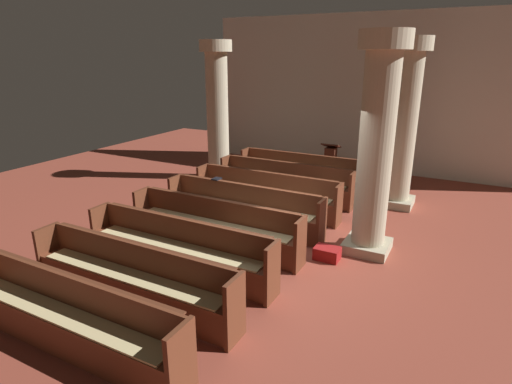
{
  "coord_description": "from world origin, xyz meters",
  "views": [
    {
      "loc": [
        2.79,
        -6.49,
        3.35
      ],
      "look_at": [
        -0.89,
        0.51,
        0.75
      ],
      "focal_mm": 29.26,
      "sensor_mm": 36.0,
      "label": 1
    }
  ],
  "objects_px": {
    "lectern": "(330,165)",
    "kneeler_box_red": "(327,253)",
    "pew_row_4": "(214,224)",
    "pew_row_0": "(301,170)",
    "hymn_book": "(217,179)",
    "pew_row_1": "(285,180)",
    "pillar_aisle_side": "(404,122)",
    "pew_row_6": "(131,275)",
    "pew_row_3": "(243,206)",
    "pillar_far_side": "(217,109)",
    "pew_row_7": "(67,315)",
    "pew_row_2": "(266,192)",
    "pew_row_5": "(178,246)",
    "pillar_aisle_rear": "(376,145)"
  },
  "relations": [
    {
      "from": "pillar_far_side",
      "to": "kneeler_box_red",
      "type": "bearing_deg",
      "value": -37.98
    },
    {
      "from": "pew_row_5",
      "to": "kneeler_box_red",
      "type": "bearing_deg",
      "value": 38.92
    },
    {
      "from": "pew_row_4",
      "to": "hymn_book",
      "type": "height_order",
      "value": "hymn_book"
    },
    {
      "from": "pillar_aisle_side",
      "to": "pew_row_0",
      "type": "bearing_deg",
      "value": 174.68
    },
    {
      "from": "pillar_aisle_side",
      "to": "kneeler_box_red",
      "type": "bearing_deg",
      "value": -98.85
    },
    {
      "from": "pew_row_6",
      "to": "pillar_aisle_side",
      "type": "relative_size",
      "value": 0.9
    },
    {
      "from": "pillar_aisle_side",
      "to": "pew_row_1",
      "type": "bearing_deg",
      "value": -161.94
    },
    {
      "from": "pillar_aisle_rear",
      "to": "hymn_book",
      "type": "bearing_deg",
      "value": 179.22
    },
    {
      "from": "pew_row_0",
      "to": "pew_row_2",
      "type": "bearing_deg",
      "value": -90.0
    },
    {
      "from": "pew_row_6",
      "to": "pillar_far_side",
      "type": "xyz_separation_m",
      "value": [
        -2.42,
        6.02,
        1.46
      ]
    },
    {
      "from": "pew_row_1",
      "to": "pillar_aisle_side",
      "type": "distance_m",
      "value": 2.98
    },
    {
      "from": "pew_row_1",
      "to": "pillar_aisle_side",
      "type": "bearing_deg",
      "value": 18.06
    },
    {
      "from": "lectern",
      "to": "pew_row_3",
      "type": "bearing_deg",
      "value": -97.05
    },
    {
      "from": "pew_row_0",
      "to": "pillar_far_side",
      "type": "xyz_separation_m",
      "value": [
        -2.42,
        -0.2,
        1.46
      ]
    },
    {
      "from": "pew_row_3",
      "to": "kneeler_box_red",
      "type": "xyz_separation_m",
      "value": [
        1.95,
        -0.5,
        -0.37
      ]
    },
    {
      "from": "pew_row_5",
      "to": "pillar_far_side",
      "type": "xyz_separation_m",
      "value": [
        -2.42,
        4.99,
        1.46
      ]
    },
    {
      "from": "pew_row_1",
      "to": "pillar_aisle_side",
      "type": "relative_size",
      "value": 0.9
    },
    {
      "from": "pew_row_7",
      "to": "lectern",
      "type": "relative_size",
      "value": 3.12
    },
    {
      "from": "pew_row_7",
      "to": "pew_row_3",
      "type": "bearing_deg",
      "value": 90.0
    },
    {
      "from": "pew_row_2",
      "to": "kneeler_box_red",
      "type": "distance_m",
      "value": 2.51
    },
    {
      "from": "pew_row_7",
      "to": "hymn_book",
      "type": "height_order",
      "value": "hymn_book"
    },
    {
      "from": "pew_row_7",
      "to": "pillar_far_side",
      "type": "height_order",
      "value": "pillar_far_side"
    },
    {
      "from": "pillar_aisle_rear",
      "to": "pillar_aisle_side",
      "type": "bearing_deg",
      "value": 90.0
    },
    {
      "from": "pew_row_5",
      "to": "pillar_aisle_side",
      "type": "height_order",
      "value": "pillar_aisle_side"
    },
    {
      "from": "pew_row_4",
      "to": "pillar_aisle_side",
      "type": "bearing_deg",
      "value": 57.72
    },
    {
      "from": "pew_row_6",
      "to": "kneeler_box_red",
      "type": "relative_size",
      "value": 7.91
    },
    {
      "from": "pew_row_4",
      "to": "hymn_book",
      "type": "bearing_deg",
      "value": 120.74
    },
    {
      "from": "pew_row_6",
      "to": "lectern",
      "type": "height_order",
      "value": "lectern"
    },
    {
      "from": "pew_row_6",
      "to": "pew_row_7",
      "type": "bearing_deg",
      "value": -90.0
    },
    {
      "from": "pew_row_2",
      "to": "kneeler_box_red",
      "type": "xyz_separation_m",
      "value": [
        1.95,
        -1.54,
        -0.37
      ]
    },
    {
      "from": "pew_row_4",
      "to": "lectern",
      "type": "distance_m",
      "value": 5.09
    },
    {
      "from": "pew_row_3",
      "to": "pew_row_7",
      "type": "relative_size",
      "value": 1.0
    },
    {
      "from": "pew_row_2",
      "to": "pillar_aisle_side",
      "type": "height_order",
      "value": "pillar_aisle_side"
    },
    {
      "from": "pew_row_3",
      "to": "hymn_book",
      "type": "xyz_separation_m",
      "value": [
        -0.73,
        0.2,
        0.42
      ]
    },
    {
      "from": "lectern",
      "to": "hymn_book",
      "type": "relative_size",
      "value": 5.5
    },
    {
      "from": "pew_row_3",
      "to": "hymn_book",
      "type": "relative_size",
      "value": 17.14
    },
    {
      "from": "pew_row_0",
      "to": "lectern",
      "type": "distance_m",
      "value": 1.04
    },
    {
      "from": "pillar_far_side",
      "to": "hymn_book",
      "type": "distance_m",
      "value": 3.37
    },
    {
      "from": "pew_row_5",
      "to": "lectern",
      "type": "bearing_deg",
      "value": 85.33
    },
    {
      "from": "pillar_aisle_rear",
      "to": "pew_row_4",
      "type": "bearing_deg",
      "value": -154.34
    },
    {
      "from": "pillar_far_side",
      "to": "pew_row_4",
      "type": "bearing_deg",
      "value": -58.46
    },
    {
      "from": "pew_row_6",
      "to": "pew_row_7",
      "type": "relative_size",
      "value": 1.0
    },
    {
      "from": "pillar_aisle_side",
      "to": "pillar_far_side",
      "type": "bearing_deg",
      "value": 179.63
    },
    {
      "from": "pew_row_0",
      "to": "hymn_book",
      "type": "relative_size",
      "value": 17.14
    },
    {
      "from": "pew_row_7",
      "to": "lectern",
      "type": "bearing_deg",
      "value": 86.51
    },
    {
      "from": "lectern",
      "to": "kneeler_box_red",
      "type": "relative_size",
      "value": 2.54
    },
    {
      "from": "pew_row_1",
      "to": "pew_row_6",
      "type": "distance_m",
      "value": 5.19
    },
    {
      "from": "pew_row_6",
      "to": "pew_row_7",
      "type": "xyz_separation_m",
      "value": [
        0.0,
        -1.04,
        0.0
      ]
    },
    {
      "from": "pew_row_3",
      "to": "pillar_far_side",
      "type": "xyz_separation_m",
      "value": [
        -2.42,
        2.91,
        1.46
      ]
    },
    {
      "from": "pew_row_3",
      "to": "kneeler_box_red",
      "type": "distance_m",
      "value": 2.05
    }
  ]
}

